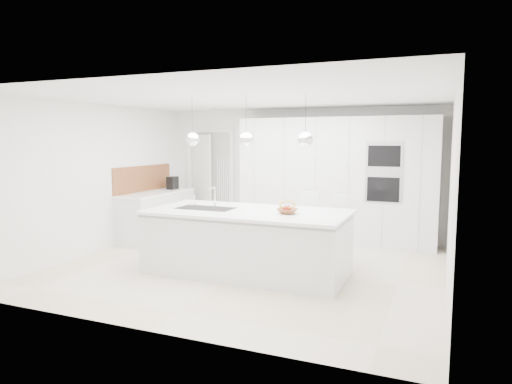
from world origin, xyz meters
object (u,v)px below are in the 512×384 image
at_px(bar_stool_left, 307,228).
at_px(bar_stool_right, 339,230).
at_px(fruit_bowl, 287,211).
at_px(espresso_machine, 173,183).
at_px(island_base, 246,244).

distance_m(bar_stool_left, bar_stool_right, 0.50).
relative_size(fruit_bowl, bar_stool_right, 0.27).
relative_size(fruit_bowl, espresso_machine, 1.10).
xyz_separation_m(fruit_bowl, bar_stool_left, (0.00, 0.94, -0.40)).
bearing_deg(fruit_bowl, bar_stool_left, 89.83).
bearing_deg(bar_stool_right, island_base, -144.83).
height_order(fruit_bowl, bar_stool_left, bar_stool_left).
bearing_deg(espresso_machine, bar_stool_left, -21.63).
distance_m(fruit_bowl, espresso_machine, 3.75).
relative_size(island_base, fruit_bowl, 9.88).
bearing_deg(fruit_bowl, island_base, 179.46).
relative_size(bar_stool_left, bar_stool_right, 1.03).
relative_size(espresso_machine, bar_stool_left, 0.24).
bearing_deg(island_base, bar_stool_right, 42.08).
xyz_separation_m(island_base, espresso_machine, (-2.53, 2.04, 0.60)).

